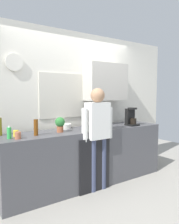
{
  "coord_description": "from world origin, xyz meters",
  "views": [
    {
      "loc": [
        -2.01,
        -2.69,
        1.52
      ],
      "look_at": [
        0.02,
        0.25,
        1.21
      ],
      "focal_mm": 35.2,
      "sensor_mm": 36.0,
      "label": 1
    }
  ],
  "objects_px": {
    "bottle_amber_beer": "(36,127)",
    "potted_plant": "(60,124)",
    "mixing_bowl": "(65,126)",
    "cup_white_mug": "(104,126)",
    "storage_canister": "(101,122)",
    "bottle_olive_oil": "(0,127)",
    "person_at_sink": "(98,130)",
    "cup_terracotta_mug": "(18,135)",
    "cup_yellow_cup": "(16,133)",
    "coffee_maker": "(131,118)",
    "dish_soap": "(9,133)",
    "bottle_dark_sauce": "(87,122)"
  },
  "relations": [
    {
      "from": "dish_soap",
      "to": "storage_canister",
      "type": "bearing_deg",
      "value": 4.36
    },
    {
      "from": "cup_yellow_cup",
      "to": "cup_white_mug",
      "type": "bearing_deg",
      "value": -5.84
    },
    {
      "from": "bottle_amber_beer",
      "to": "cup_terracotta_mug",
      "type": "distance_m",
      "value": 0.3
    },
    {
      "from": "cup_terracotta_mug",
      "to": "potted_plant",
      "type": "xyz_separation_m",
      "value": [
        0.68,
        0.14,
        0.09
      ]
    },
    {
      "from": "cup_yellow_cup",
      "to": "cup_terracotta_mug",
      "type": "xyz_separation_m",
      "value": [
        -0.03,
        -0.18,
        0.0
      ]
    },
    {
      "from": "cup_terracotta_mug",
      "to": "dish_soap",
      "type": "bearing_deg",
      "value": 139.06
    },
    {
      "from": "person_at_sink",
      "to": "potted_plant",
      "type": "bearing_deg",
      "value": 163.81
    },
    {
      "from": "bottle_olive_oil",
      "to": "person_at_sink",
      "type": "bearing_deg",
      "value": -21.07
    },
    {
      "from": "bottle_amber_beer",
      "to": "dish_soap",
      "type": "xyz_separation_m",
      "value": [
        -0.37,
        -0.02,
        -0.04
      ]
    },
    {
      "from": "coffee_maker",
      "to": "bottle_amber_beer",
      "type": "bearing_deg",
      "value": 177.85
    },
    {
      "from": "cup_white_mug",
      "to": "person_at_sink",
      "type": "height_order",
      "value": "person_at_sink"
    },
    {
      "from": "mixing_bowl",
      "to": "storage_canister",
      "type": "bearing_deg",
      "value": -17.9
    },
    {
      "from": "coffee_maker",
      "to": "cup_terracotta_mug",
      "type": "distance_m",
      "value": 2.08
    },
    {
      "from": "coffee_maker",
      "to": "bottle_amber_beer",
      "type": "xyz_separation_m",
      "value": [
        -1.79,
        0.07,
        -0.03
      ]
    },
    {
      "from": "coffee_maker",
      "to": "cup_terracotta_mug",
      "type": "bearing_deg",
      "value": -179.31
    },
    {
      "from": "potted_plant",
      "to": "coffee_maker",
      "type": "bearing_deg",
      "value": -4.65
    },
    {
      "from": "bottle_olive_oil",
      "to": "storage_canister",
      "type": "distance_m",
      "value": 1.65
    },
    {
      "from": "dish_soap",
      "to": "cup_terracotta_mug",
      "type": "bearing_deg",
      "value": -40.94
    },
    {
      "from": "bottle_olive_oil",
      "to": "potted_plant",
      "type": "distance_m",
      "value": 0.85
    },
    {
      "from": "mixing_bowl",
      "to": "storage_canister",
      "type": "height_order",
      "value": "storage_canister"
    },
    {
      "from": "bottle_olive_oil",
      "to": "potted_plant",
      "type": "xyz_separation_m",
      "value": [
        0.82,
        -0.23,
        0.01
      ]
    },
    {
      "from": "potted_plant",
      "to": "dish_soap",
      "type": "relative_size",
      "value": 1.28
    },
    {
      "from": "bottle_amber_beer",
      "to": "storage_canister",
      "type": "bearing_deg",
      "value": 4.93
    },
    {
      "from": "bottle_amber_beer",
      "to": "cup_yellow_cup",
      "type": "xyz_separation_m",
      "value": [
        -0.25,
        0.09,
        -0.07
      ]
    },
    {
      "from": "mixing_bowl",
      "to": "storage_canister",
      "type": "distance_m",
      "value": 0.64
    },
    {
      "from": "bottle_amber_beer",
      "to": "potted_plant",
      "type": "bearing_deg",
      "value": 6.6
    },
    {
      "from": "cup_terracotta_mug",
      "to": "potted_plant",
      "type": "distance_m",
      "value": 0.7
    },
    {
      "from": "coffee_maker",
      "to": "cup_terracotta_mug",
      "type": "relative_size",
      "value": 3.59
    },
    {
      "from": "mixing_bowl",
      "to": "person_at_sink",
      "type": "distance_m",
      "value": 0.61
    },
    {
      "from": "bottle_amber_beer",
      "to": "mixing_bowl",
      "type": "height_order",
      "value": "bottle_amber_beer"
    },
    {
      "from": "cup_yellow_cup",
      "to": "potted_plant",
      "type": "distance_m",
      "value": 0.66
    },
    {
      "from": "person_at_sink",
      "to": "bottle_dark_sauce",
      "type": "bearing_deg",
      "value": 86.66
    },
    {
      "from": "mixing_bowl",
      "to": "dish_soap",
      "type": "height_order",
      "value": "dish_soap"
    },
    {
      "from": "person_at_sink",
      "to": "storage_canister",
      "type": "bearing_deg",
      "value": 59.46
    },
    {
      "from": "bottle_dark_sauce",
      "to": "cup_terracotta_mug",
      "type": "relative_size",
      "value": 1.96
    },
    {
      "from": "cup_yellow_cup",
      "to": "person_at_sink",
      "type": "height_order",
      "value": "person_at_sink"
    },
    {
      "from": "potted_plant",
      "to": "person_at_sink",
      "type": "relative_size",
      "value": 0.14
    },
    {
      "from": "mixing_bowl",
      "to": "dish_soap",
      "type": "relative_size",
      "value": 1.22
    },
    {
      "from": "bottle_amber_beer",
      "to": "cup_yellow_cup",
      "type": "distance_m",
      "value": 0.28
    },
    {
      "from": "bottle_dark_sauce",
      "to": "cup_yellow_cup",
      "type": "distance_m",
      "value": 1.31
    },
    {
      "from": "cup_terracotta_mug",
      "to": "potted_plant",
      "type": "height_order",
      "value": "potted_plant"
    },
    {
      "from": "cup_yellow_cup",
      "to": "storage_canister",
      "type": "xyz_separation_m",
      "value": [
        1.47,
        0.02,
        0.04
      ]
    },
    {
      "from": "cup_terracotta_mug",
      "to": "bottle_amber_beer",
      "type": "bearing_deg",
      "value": 18.21
    },
    {
      "from": "bottle_dark_sauce",
      "to": "cup_yellow_cup",
      "type": "xyz_separation_m",
      "value": [
        -1.3,
        -0.18,
        -0.05
      ]
    },
    {
      "from": "cup_terracotta_mug",
      "to": "mixing_bowl",
      "type": "xyz_separation_m",
      "value": [
        0.89,
        0.39,
        -0.01
      ]
    },
    {
      "from": "bottle_amber_beer",
      "to": "cup_yellow_cup",
      "type": "bearing_deg",
      "value": 161.09
    },
    {
      "from": "cup_white_mug",
      "to": "storage_canister",
      "type": "distance_m",
      "value": 0.18
    },
    {
      "from": "cup_yellow_cup",
      "to": "storage_canister",
      "type": "height_order",
      "value": "storage_canister"
    },
    {
      "from": "cup_white_mug",
      "to": "cup_yellow_cup",
      "type": "bearing_deg",
      "value": 174.16
    },
    {
      "from": "cup_yellow_cup",
      "to": "mixing_bowl",
      "type": "relative_size",
      "value": 0.39
    }
  ]
}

